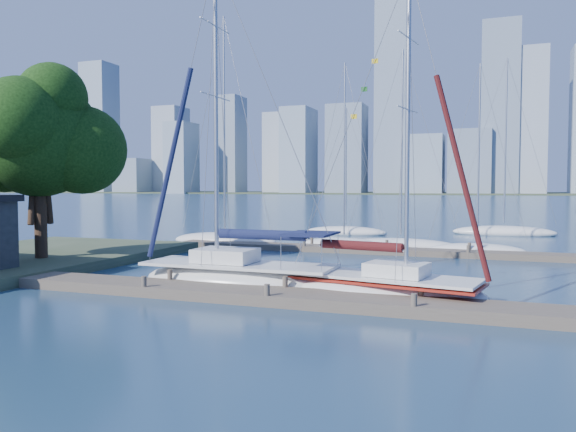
% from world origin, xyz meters
% --- Properties ---
extents(ground, '(700.00, 700.00, 0.00)m').
position_xyz_m(ground, '(0.00, 0.00, 0.00)').
color(ground, '#162949').
rests_on(ground, ground).
extents(near_dock, '(26.00, 2.00, 0.40)m').
position_xyz_m(near_dock, '(0.00, 0.00, 0.20)').
color(near_dock, brown).
rests_on(near_dock, ground).
extents(far_dock, '(30.00, 1.80, 0.36)m').
position_xyz_m(far_dock, '(2.00, 16.00, 0.18)').
color(far_dock, brown).
rests_on(far_dock, ground).
extents(far_shore, '(800.00, 100.00, 1.50)m').
position_xyz_m(far_shore, '(0.00, 320.00, 0.00)').
color(far_shore, '#38472D').
rests_on(far_shore, ground).
extents(tree, '(8.07, 7.34, 10.29)m').
position_xyz_m(tree, '(-14.52, 3.95, 6.82)').
color(tree, black).
rests_on(tree, ground).
extents(sailboat_navy, '(8.67, 2.88, 14.10)m').
position_xyz_m(sailboat_navy, '(-2.52, 2.19, 1.09)').
color(sailboat_navy, silver).
rests_on(sailboat_navy, ground).
extents(sailboat_maroon, '(7.85, 3.81, 12.39)m').
position_xyz_m(sailboat_maroon, '(3.52, 1.91, 1.03)').
color(sailboat_maroon, silver).
rests_on(sailboat_maroon, ground).
extents(bg_boat_0, '(8.50, 4.21, 16.68)m').
position_xyz_m(bg_boat_0, '(-10.97, 17.85, 0.32)').
color(bg_boat_0, silver).
rests_on(bg_boat_0, ground).
extents(bg_boat_1, '(6.38, 3.50, 12.84)m').
position_xyz_m(bg_boat_1, '(-2.26, 18.63, 0.25)').
color(bg_boat_1, silver).
rests_on(bg_boat_1, ground).
extents(bg_boat_2, '(8.09, 3.45, 13.52)m').
position_xyz_m(bg_boat_2, '(1.54, 19.06, 0.25)').
color(bg_boat_2, silver).
rests_on(bg_boat_2, ground).
extents(bg_boat_3, '(6.15, 3.08, 11.96)m').
position_xyz_m(bg_boat_3, '(6.43, 17.71, 0.25)').
color(bg_boat_3, silver).
rests_on(bg_boat_3, ground).
extents(bg_boat_6, '(7.46, 3.16, 11.27)m').
position_xyz_m(bg_boat_6, '(-4.71, 28.76, 0.24)').
color(bg_boat_6, silver).
rests_on(bg_boat_6, ground).
extents(bg_boat_7, '(8.80, 4.05, 15.39)m').
position_xyz_m(bg_boat_7, '(8.23, 32.86, 0.29)').
color(bg_boat_7, silver).
rests_on(bg_boat_7, ground).
extents(skyline, '(503.50, 51.31, 122.98)m').
position_xyz_m(skyline, '(24.76, 290.30, 36.04)').
color(skyline, gray).
rests_on(skyline, ground).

